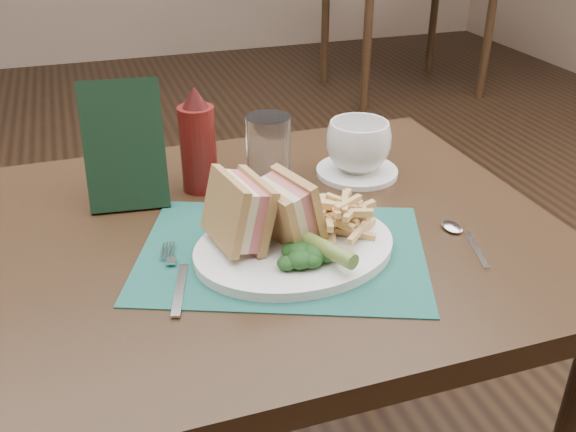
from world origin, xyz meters
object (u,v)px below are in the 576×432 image
object	(u,v)px
coffee_cup	(358,146)
check_presenter	(124,146)
sandwich_half_a	(225,214)
ketchup_bottle	(198,139)
table_main	(271,400)
table_bg_right	(404,29)
placemat	(282,252)
saucer	(357,172)
plate	(295,248)
drinking_glass	(268,152)
sandwich_half_b	(275,213)

from	to	relation	value
coffee_cup	check_presenter	world-z (taller)	check_presenter
sandwich_half_a	ketchup_bottle	world-z (taller)	ketchup_bottle
table_main	table_bg_right	size ratio (longest dim) A/B	1.00
placemat	check_presenter	size ratio (longest dim) A/B	1.96
saucer	ketchup_bottle	world-z (taller)	ketchup_bottle
plate	saucer	world-z (taller)	plate
placemat	table_bg_right	bearing A→B (deg)	58.80
placemat	drinking_glass	world-z (taller)	drinking_glass
sandwich_half_b	drinking_glass	size ratio (longest dim) A/B	0.76
placemat	saucer	bearing A→B (deg)	45.16
sandwich_half_b	drinking_glass	bearing A→B (deg)	58.82
table_main	saucer	size ratio (longest dim) A/B	6.00
coffee_cup	table_bg_right	bearing A→B (deg)	60.20
sandwich_half_a	saucer	distance (m)	0.37
table_main	plate	size ratio (longest dim) A/B	3.00
placemat	drinking_glass	xyz separation A→B (m)	(0.05, 0.22, 0.06)
check_presenter	sandwich_half_b	bearing A→B (deg)	-45.23
coffee_cup	check_presenter	distance (m)	0.41
coffee_cup	check_presenter	xyz separation A→B (m)	(-0.41, 0.02, 0.05)
drinking_glass	saucer	bearing A→B (deg)	-1.01
table_bg_right	placemat	world-z (taller)	placemat
table_bg_right	saucer	bearing A→B (deg)	-119.80
saucer	check_presenter	xyz separation A→B (m)	(-0.41, 0.02, 0.10)
placemat	sandwich_half_b	size ratio (longest dim) A/B	4.20
placemat	coffee_cup	size ratio (longest dim) A/B	3.57
sandwich_half_b	check_presenter	xyz separation A→B (m)	(-0.18, 0.23, 0.04)
table_main	placemat	world-z (taller)	placemat
placemat	check_presenter	world-z (taller)	check_presenter
sandwich_half_a	coffee_cup	bearing A→B (deg)	24.14
table_bg_right	placemat	distance (m)	3.28
plate	ketchup_bottle	distance (m)	0.28
drinking_glass	check_presenter	xyz separation A→B (m)	(-0.24, 0.02, 0.04)
coffee_cup	ketchup_bottle	bearing A→B (deg)	173.54
check_presenter	table_bg_right	bearing A→B (deg)	60.40
saucer	drinking_glass	bearing A→B (deg)	178.99
drinking_glass	check_presenter	distance (m)	0.24
plate	sandwich_half_b	distance (m)	0.06
saucer	placemat	bearing A→B (deg)	-134.84
drinking_glass	sandwich_half_b	bearing A→B (deg)	-104.48
plate	coffee_cup	world-z (taller)	coffee_cup
sandwich_half_b	coffee_cup	distance (m)	0.31
check_presenter	coffee_cup	bearing A→B (deg)	4.13
table_bg_right	coffee_cup	bearing A→B (deg)	-119.80
placemat	saucer	world-z (taller)	saucer
placemat	coffee_cup	bearing A→B (deg)	45.16
sandwich_half_a	coffee_cup	world-z (taller)	sandwich_half_a
check_presenter	saucer	bearing A→B (deg)	4.13
sandwich_half_a	check_presenter	size ratio (longest dim) A/B	0.52
check_presenter	ketchup_bottle	bearing A→B (deg)	13.06
table_main	drinking_glass	bearing A→B (deg)	72.64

